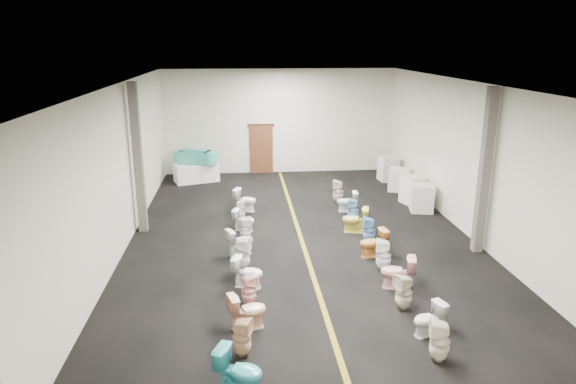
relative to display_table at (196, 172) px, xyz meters
name	(u,v)px	position (x,y,z in m)	size (l,w,h in m)	color
floor	(301,237)	(3.57, -6.68, -0.39)	(16.00, 16.00, 0.00)	black
ceiling	(302,83)	(3.57, -6.68, 4.11)	(16.00, 16.00, 0.00)	black
wall_back	(279,122)	(3.57, 1.32, 1.86)	(10.00, 10.00, 0.00)	beige
wall_front	(370,296)	(3.57, -14.68, 1.86)	(10.00, 10.00, 0.00)	beige
wall_left	(122,167)	(-1.43, -6.68, 1.86)	(16.00, 16.00, 0.00)	beige
wall_right	(469,160)	(8.57, -6.68, 1.86)	(16.00, 16.00, 0.00)	beige
aisle_stripe	(301,237)	(3.57, -6.68, -0.39)	(0.12, 15.60, 0.01)	olive
back_door	(261,149)	(2.77, 1.26, 0.66)	(1.00, 0.10, 2.10)	#562D19
door_frame	(261,125)	(2.77, 1.27, 1.73)	(1.15, 0.08, 0.10)	#331C11
column_left	(138,159)	(-1.18, -5.68, 1.86)	(0.25, 0.25, 4.50)	#59544C
column_right	(485,172)	(8.32, -8.18, 1.86)	(0.25, 0.25, 4.50)	#59544C
display_table	(196,172)	(0.00, 0.00, 0.00)	(1.75, 0.87, 0.78)	white
bathtub	(196,156)	(0.00, 0.00, 0.68)	(1.80, 1.04, 0.55)	teal
appliance_crate_a	(422,198)	(7.97, -4.66, 0.08)	(0.73, 0.73, 0.94)	silver
appliance_crate_b	(413,190)	(7.97, -3.74, 0.10)	(0.72, 0.72, 0.98)	silver
appliance_crate_c	(399,180)	(7.97, -2.09, 0.04)	(0.76, 0.76, 0.87)	white
appliance_crate_d	(388,169)	(7.97, -0.59, 0.12)	(0.72, 0.72, 1.02)	silver
toilet_left_0	(240,371)	(1.74, -13.61, 0.02)	(0.45, 0.79, 0.81)	teal
toilet_left_1	(242,337)	(1.79, -12.57, -0.01)	(0.34, 0.35, 0.76)	#DFAF86
toilet_left_2	(247,311)	(1.91, -11.63, 0.01)	(0.44, 0.77, 0.79)	#F4B58F
toilet_left_3	(249,290)	(1.96, -10.70, -0.02)	(0.33, 0.34, 0.74)	#F6B0AD
toilet_left_4	(248,272)	(1.95, -9.79, -0.02)	(0.41, 0.73, 0.74)	white
toilet_left_5	(242,254)	(1.83, -8.81, 0.04)	(0.38, 0.39, 0.86)	white
toilet_left_6	(240,241)	(1.77, -7.85, -0.01)	(0.43, 0.75, 0.76)	silver
toilet_left_7	(245,229)	(1.93, -6.83, -0.03)	(0.32, 0.33, 0.72)	white
toilet_left_8	(244,220)	(1.89, -5.98, -0.05)	(0.38, 0.66, 0.67)	white
toilet_left_9	(240,210)	(1.79, -5.03, -0.05)	(0.31, 0.31, 0.68)	white
toilet_left_10	(245,200)	(1.97, -4.07, 0.00)	(0.43, 0.76, 0.78)	white
toilet_right_0	(440,341)	(5.34, -13.06, 0.02)	(0.36, 0.37, 0.81)	beige
toilet_right_1	(429,319)	(5.46, -12.20, -0.05)	(0.38, 0.66, 0.67)	silver
toilet_right_2	(404,292)	(5.27, -11.18, 0.02)	(0.37, 0.38, 0.82)	beige
toilet_right_3	(398,272)	(5.44, -10.18, 0.02)	(0.45, 0.79, 0.81)	#ECA6AA
toilet_right_4	(384,255)	(5.37, -9.22, 0.03)	(0.38, 0.39, 0.84)	white
toilet_right_5	(373,243)	(5.34, -8.30, 0.00)	(0.43, 0.75, 0.77)	orange
toilet_right_6	(369,230)	(5.47, -7.35, 0.00)	(0.35, 0.36, 0.78)	#71AADC
toilet_right_7	(355,220)	(5.26, -6.45, 0.01)	(0.45, 0.78, 0.80)	#E9DA57
toilet_right_8	(353,210)	(5.41, -5.52, 0.00)	(0.35, 0.36, 0.78)	#73B3D4
toilet_right_9	(347,202)	(5.43, -4.46, -0.04)	(0.39, 0.69, 0.71)	white
toilet_right_10	(338,192)	(5.30, -3.48, 0.04)	(0.38, 0.39, 0.85)	beige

